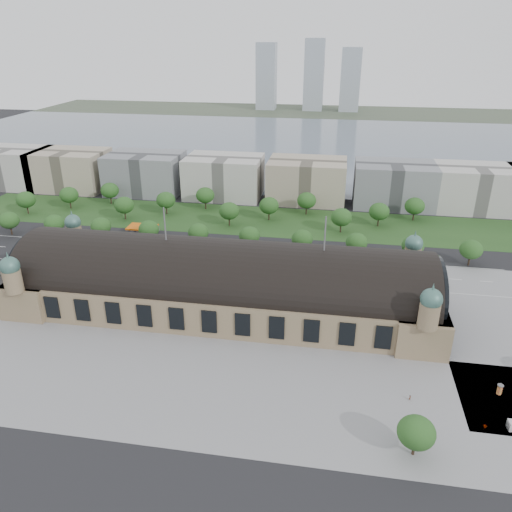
% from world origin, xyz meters
% --- Properties ---
extents(ground, '(900.00, 900.00, 0.00)m').
position_xyz_m(ground, '(0.00, 0.00, 0.00)').
color(ground, black).
rests_on(ground, ground).
extents(station, '(150.00, 48.40, 44.30)m').
position_xyz_m(station, '(0.00, 0.00, 10.28)').
color(station, '#886F54').
rests_on(station, ground).
extents(plaza_south, '(190.00, 48.00, 0.12)m').
position_xyz_m(plaza_south, '(10.00, -44.00, 0.00)').
color(plaza_south, gray).
rests_on(plaza_south, ground).
extents(road_slab, '(260.00, 26.00, 0.10)m').
position_xyz_m(road_slab, '(-20.00, 38.00, 0.00)').
color(road_slab, black).
rests_on(road_slab, ground).
extents(grass_belt, '(300.00, 45.00, 0.10)m').
position_xyz_m(grass_belt, '(-15.00, 93.00, 0.00)').
color(grass_belt, '#23471C').
rests_on(grass_belt, ground).
extents(petrol_station, '(14.00, 13.00, 5.05)m').
position_xyz_m(petrol_station, '(-53.91, 65.28, 2.95)').
color(petrol_station, '#DE5F0D').
rests_on(petrol_station, ground).
extents(lake, '(700.00, 320.00, 0.08)m').
position_xyz_m(lake, '(0.00, 298.00, 0.00)').
color(lake, slate).
rests_on(lake, ground).
extents(far_shore, '(700.00, 120.00, 0.14)m').
position_xyz_m(far_shore, '(0.00, 498.00, 0.00)').
color(far_shore, '#44513D').
rests_on(far_shore, ground).
extents(far_tower_left, '(24.00, 24.00, 80.00)m').
position_xyz_m(far_tower_left, '(-60.00, 508.00, 40.00)').
color(far_tower_left, '#9EA8B2').
rests_on(far_tower_left, ground).
extents(far_tower_mid, '(24.00, 24.00, 85.00)m').
position_xyz_m(far_tower_mid, '(0.00, 508.00, 42.50)').
color(far_tower_mid, '#9EA8B2').
rests_on(far_tower_mid, ground).
extents(far_tower_right, '(24.00, 24.00, 75.00)m').
position_xyz_m(far_tower_right, '(45.00, 508.00, 37.50)').
color(far_tower_right, '#9EA8B2').
rests_on(far_tower_right, ground).
extents(office_0, '(45.00, 32.00, 24.00)m').
position_xyz_m(office_0, '(-170.00, 133.00, 12.00)').
color(office_0, '#BAB6B0').
rests_on(office_0, ground).
extents(office_1, '(45.00, 32.00, 24.00)m').
position_xyz_m(office_1, '(-130.00, 133.00, 12.00)').
color(office_1, tan).
rests_on(office_1, ground).
extents(office_2, '(45.00, 32.00, 24.00)m').
position_xyz_m(office_2, '(-80.00, 133.00, 12.00)').
color(office_2, gray).
rests_on(office_2, ground).
extents(office_3, '(45.00, 32.00, 24.00)m').
position_xyz_m(office_3, '(-30.00, 133.00, 12.00)').
color(office_3, '#BAB6B0').
rests_on(office_3, ground).
extents(office_4, '(45.00, 32.00, 24.00)m').
position_xyz_m(office_4, '(20.00, 133.00, 12.00)').
color(office_4, tan).
rests_on(office_4, ground).
extents(office_5, '(45.00, 32.00, 24.00)m').
position_xyz_m(office_5, '(70.00, 133.00, 12.00)').
color(office_5, gray).
rests_on(office_5, ground).
extents(office_6, '(45.00, 32.00, 24.00)m').
position_xyz_m(office_6, '(115.00, 133.00, 12.00)').
color(office_6, '#BAB6B0').
rests_on(office_6, ground).
extents(tree_row_0, '(9.60, 9.60, 11.52)m').
position_xyz_m(tree_row_0, '(-120.00, 53.00, 7.43)').
color(tree_row_0, '#2D2116').
rests_on(tree_row_0, ground).
extents(tree_row_1, '(9.60, 9.60, 11.52)m').
position_xyz_m(tree_row_1, '(-96.00, 53.00, 7.43)').
color(tree_row_1, '#2D2116').
rests_on(tree_row_1, ground).
extents(tree_row_2, '(9.60, 9.60, 11.52)m').
position_xyz_m(tree_row_2, '(-72.00, 53.00, 7.43)').
color(tree_row_2, '#2D2116').
rests_on(tree_row_2, ground).
extents(tree_row_3, '(9.60, 9.60, 11.52)m').
position_xyz_m(tree_row_3, '(-48.00, 53.00, 7.43)').
color(tree_row_3, '#2D2116').
rests_on(tree_row_3, ground).
extents(tree_row_4, '(9.60, 9.60, 11.52)m').
position_xyz_m(tree_row_4, '(-24.00, 53.00, 7.43)').
color(tree_row_4, '#2D2116').
rests_on(tree_row_4, ground).
extents(tree_row_5, '(9.60, 9.60, 11.52)m').
position_xyz_m(tree_row_5, '(0.00, 53.00, 7.43)').
color(tree_row_5, '#2D2116').
rests_on(tree_row_5, ground).
extents(tree_row_6, '(9.60, 9.60, 11.52)m').
position_xyz_m(tree_row_6, '(24.00, 53.00, 7.43)').
color(tree_row_6, '#2D2116').
rests_on(tree_row_6, ground).
extents(tree_row_7, '(9.60, 9.60, 11.52)m').
position_xyz_m(tree_row_7, '(48.00, 53.00, 7.43)').
color(tree_row_7, '#2D2116').
rests_on(tree_row_7, ground).
extents(tree_row_8, '(9.60, 9.60, 11.52)m').
position_xyz_m(tree_row_8, '(72.00, 53.00, 7.43)').
color(tree_row_8, '#2D2116').
rests_on(tree_row_8, ground).
extents(tree_row_9, '(9.60, 9.60, 11.52)m').
position_xyz_m(tree_row_9, '(96.00, 53.00, 7.43)').
color(tree_row_9, '#2D2116').
rests_on(tree_row_9, ground).
extents(tree_belt_0, '(10.40, 10.40, 12.48)m').
position_xyz_m(tree_belt_0, '(-130.00, 83.00, 8.05)').
color(tree_belt_0, '#2D2116').
rests_on(tree_belt_0, ground).
extents(tree_belt_1, '(10.40, 10.40, 12.48)m').
position_xyz_m(tree_belt_1, '(-111.00, 95.00, 8.05)').
color(tree_belt_1, '#2D2116').
rests_on(tree_belt_1, ground).
extents(tree_belt_2, '(10.40, 10.40, 12.48)m').
position_xyz_m(tree_belt_2, '(-92.00, 107.00, 8.05)').
color(tree_belt_2, '#2D2116').
rests_on(tree_belt_2, ground).
extents(tree_belt_3, '(10.40, 10.40, 12.48)m').
position_xyz_m(tree_belt_3, '(-73.00, 83.00, 8.05)').
color(tree_belt_3, '#2D2116').
rests_on(tree_belt_3, ground).
extents(tree_belt_4, '(10.40, 10.40, 12.48)m').
position_xyz_m(tree_belt_4, '(-54.00, 95.00, 8.05)').
color(tree_belt_4, '#2D2116').
rests_on(tree_belt_4, ground).
extents(tree_belt_5, '(10.40, 10.40, 12.48)m').
position_xyz_m(tree_belt_5, '(-35.00, 107.00, 8.05)').
color(tree_belt_5, '#2D2116').
rests_on(tree_belt_5, ground).
extents(tree_belt_6, '(10.40, 10.40, 12.48)m').
position_xyz_m(tree_belt_6, '(-16.00, 83.00, 8.05)').
color(tree_belt_6, '#2D2116').
rests_on(tree_belt_6, ground).
extents(tree_belt_7, '(10.40, 10.40, 12.48)m').
position_xyz_m(tree_belt_7, '(3.00, 95.00, 8.05)').
color(tree_belt_7, '#2D2116').
rests_on(tree_belt_7, ground).
extents(tree_belt_8, '(10.40, 10.40, 12.48)m').
position_xyz_m(tree_belt_8, '(22.00, 107.00, 8.05)').
color(tree_belt_8, '#2D2116').
rests_on(tree_belt_8, ground).
extents(tree_belt_9, '(10.40, 10.40, 12.48)m').
position_xyz_m(tree_belt_9, '(41.00, 83.00, 8.05)').
color(tree_belt_9, '#2D2116').
rests_on(tree_belt_9, ground).
extents(tree_belt_10, '(10.40, 10.40, 12.48)m').
position_xyz_m(tree_belt_10, '(60.00, 95.00, 8.05)').
color(tree_belt_10, '#2D2116').
rests_on(tree_belt_10, ground).
extents(tree_belt_11, '(10.40, 10.40, 12.48)m').
position_xyz_m(tree_belt_11, '(79.00, 107.00, 8.05)').
color(tree_belt_11, '#2D2116').
rests_on(tree_belt_11, ground).
extents(tree_plaza_s, '(9.00, 9.00, 10.64)m').
position_xyz_m(tree_plaza_s, '(60.00, -60.00, 6.80)').
color(tree_plaza_s, '#2D2116').
rests_on(tree_plaza_s, ground).
extents(traffic_car_0, '(4.51, 2.30, 1.47)m').
position_xyz_m(traffic_car_0, '(-96.51, 28.11, 0.73)').
color(traffic_car_0, silver).
rests_on(traffic_car_0, ground).
extents(traffic_car_1, '(4.71, 1.80, 1.53)m').
position_xyz_m(traffic_car_1, '(-102.89, 40.45, 0.77)').
color(traffic_car_1, gray).
rests_on(traffic_car_1, ground).
extents(traffic_car_2, '(5.67, 3.01, 1.52)m').
position_xyz_m(traffic_car_2, '(-60.25, 36.07, 0.76)').
color(traffic_car_2, black).
rests_on(traffic_car_2, ground).
extents(traffic_car_3, '(4.46, 1.96, 1.27)m').
position_xyz_m(traffic_car_3, '(-15.75, 40.51, 0.64)').
color(traffic_car_3, '#952E13').
rests_on(traffic_car_3, ground).
extents(traffic_car_4, '(4.75, 1.96, 1.61)m').
position_xyz_m(traffic_car_4, '(-9.47, 27.33, 0.81)').
color(traffic_car_4, '#1D1A49').
rests_on(traffic_car_4, ground).
extents(traffic_car_5, '(4.70, 1.85, 1.52)m').
position_xyz_m(traffic_car_5, '(57.40, 37.16, 0.76)').
color(traffic_car_5, '#585A60').
rests_on(traffic_car_5, ground).
extents(traffic_car_6, '(5.83, 3.15, 1.55)m').
position_xyz_m(traffic_car_6, '(81.29, 30.62, 0.78)').
color(traffic_car_6, silver).
rests_on(traffic_car_6, ground).
extents(parked_car_0, '(4.33, 3.07, 1.35)m').
position_xyz_m(parked_car_0, '(-57.59, 25.00, 0.68)').
color(parked_car_0, black).
rests_on(parked_car_0, ground).
extents(parked_car_1, '(5.61, 4.85, 1.43)m').
position_xyz_m(parked_car_1, '(-68.56, 22.36, 0.72)').
color(parked_car_1, maroon).
rests_on(parked_car_1, ground).
extents(parked_car_2, '(6.13, 4.12, 1.65)m').
position_xyz_m(parked_car_2, '(-39.97, 24.18, 0.82)').
color(parked_car_2, '#16223F').
rests_on(parked_car_2, ground).
extents(parked_car_3, '(4.73, 3.70, 1.51)m').
position_xyz_m(parked_car_3, '(-41.02, 23.20, 0.75)').
color(parked_car_3, slate).
rests_on(parked_car_3, ground).
extents(parked_car_4, '(4.36, 3.74, 1.42)m').
position_xyz_m(parked_car_4, '(-53.35, 21.00, 0.71)').
color(parked_car_4, '#B8B8BA').
rests_on(parked_car_4, ground).
extents(parked_car_5, '(5.59, 4.30, 1.41)m').
position_xyz_m(parked_car_5, '(-20.66, 23.20, 0.70)').
color(parked_car_5, gray).
rests_on(parked_car_5, ground).
extents(parked_car_6, '(5.00, 3.49, 1.34)m').
position_xyz_m(parked_car_6, '(-32.79, 21.00, 0.67)').
color(parked_car_6, black).
rests_on(parked_car_6, ground).
extents(bus_west, '(12.81, 3.93, 3.52)m').
position_xyz_m(bus_west, '(-1.03, 27.00, 1.76)').
color(bus_west, '#BF461E').
rests_on(bus_west, ground).
extents(bus_mid, '(12.91, 3.33, 3.58)m').
position_xyz_m(bus_mid, '(-6.92, 27.68, 1.79)').
color(bus_mid, silver).
rests_on(bus_mid, ground).
extents(bus_east, '(12.12, 3.57, 3.33)m').
position_xyz_m(bus_east, '(36.54, 27.00, 1.67)').
color(bus_east, silver).
rests_on(bus_east, ground).
extents(advertising_column, '(1.66, 1.66, 3.15)m').
position_xyz_m(advertising_column, '(86.15, -33.62, 1.64)').
color(advertising_column, '#CF4F33').
rests_on(advertising_column, ground).
extents(pedestrian_1, '(0.67, 0.70, 1.62)m').
position_xyz_m(pedestrian_1, '(61.43, -40.29, 0.81)').
color(pedestrian_1, gray).
rests_on(pedestrian_1, ground).
extents(pedestrian_3, '(1.27, 0.94, 1.96)m').
position_xyz_m(pedestrian_3, '(78.86, -48.65, 0.98)').
color(pedestrian_3, gray).
rests_on(pedestrian_3, ground).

